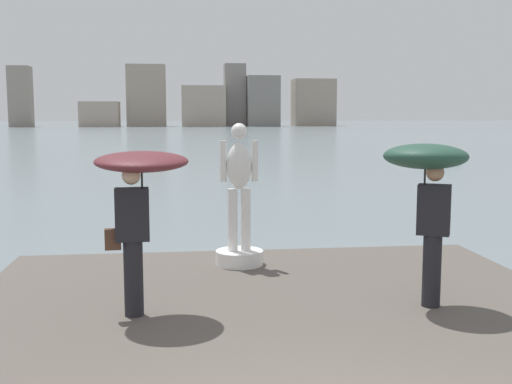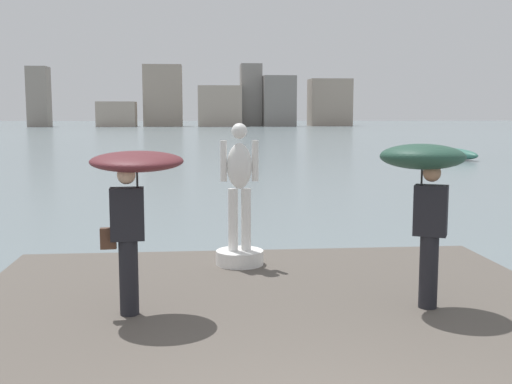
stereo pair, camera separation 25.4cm
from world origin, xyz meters
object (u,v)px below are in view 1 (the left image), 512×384
(statue_white_figure, at_px, (239,215))
(onlooker_left, at_px, (138,186))
(onlooker_right, at_px, (428,176))
(boat_near, at_px, (439,153))

(statue_white_figure, relative_size, onlooker_left, 1.14)
(onlooker_left, xyz_separation_m, onlooker_right, (3.40, -0.04, 0.08))
(onlooker_right, relative_size, boat_near, 0.40)
(onlooker_left, bearing_deg, boat_near, 61.33)
(statue_white_figure, bearing_deg, boat_near, 61.51)
(onlooker_right, xyz_separation_m, boat_near, (12.73, 29.53, -1.65))
(statue_white_figure, bearing_deg, onlooker_right, -48.74)
(onlooker_left, relative_size, boat_near, 0.38)
(statue_white_figure, relative_size, onlooker_right, 1.10)
(onlooker_left, distance_m, onlooker_right, 3.40)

